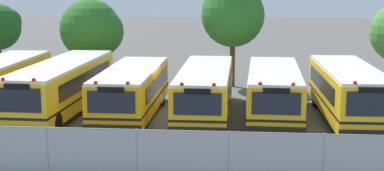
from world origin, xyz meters
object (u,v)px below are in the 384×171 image
object	(u,v)px
school_bus_3	(205,90)
tree_1	(93,30)
tree_2	(231,14)
school_bus_4	(274,91)
school_bus_1	(62,86)
school_bus_5	(348,91)
school_bus_2	(132,90)

from	to	relation	value
school_bus_3	tree_1	distance (m)	12.18
tree_1	tree_2	xyz separation A→B (m)	(9.03, -0.25, 1.10)
school_bus_4	tree_2	distance (m)	9.51
school_bus_1	school_bus_3	distance (m)	7.38
school_bus_4	school_bus_5	bearing A→B (deg)	-179.56
school_bus_4	tree_1	xyz separation A→B (m)	(-11.44, 8.86, 2.17)
school_bus_3	school_bus_5	size ratio (longest dim) A/B	1.04
school_bus_1	school_bus_4	distance (m)	10.78
school_bus_2	tree_2	bearing A→B (deg)	-117.75
school_bus_1	school_bus_4	bearing A→B (deg)	-178.72
tree_2	tree_1	bearing A→B (deg)	178.39
school_bus_1	school_bus_5	distance (m)	14.40
school_bus_2	school_bus_5	world-z (taller)	school_bus_5
school_bus_5	school_bus_4	bearing A→B (deg)	-2.57
school_bus_2	school_bus_5	distance (m)	10.70
tree_1	tree_2	world-z (taller)	tree_2
school_bus_3	tree_1	world-z (taller)	tree_1
school_bus_2	tree_2	size ratio (longest dim) A/B	1.40
school_bus_1	school_bus_4	size ratio (longest dim) A/B	1.19
school_bus_2	tree_1	world-z (taller)	tree_1
school_bus_3	school_bus_5	xyz separation A→B (m)	(7.02, -0.03, 0.07)
tree_1	tree_2	distance (m)	9.10
school_bus_1	tree_1	size ratio (longest dim) A/B	2.00
school_bus_1	school_bus_2	world-z (taller)	school_bus_1
school_bus_1	school_bus_2	xyz separation A→B (m)	(3.70, -0.43, -0.09)
school_bus_1	school_bus_2	distance (m)	3.73
school_bus_3	school_bus_5	bearing A→B (deg)	179.59
tree_1	school_bus_3	bearing A→B (deg)	-47.89
school_bus_4	school_bus_2	bearing A→B (deg)	4.74
school_bus_5	school_bus_1	bearing A→B (deg)	-1.89
school_bus_2	school_bus_5	xyz separation A→B (m)	(10.70, 0.34, 0.08)
school_bus_1	tree_1	world-z (taller)	tree_1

